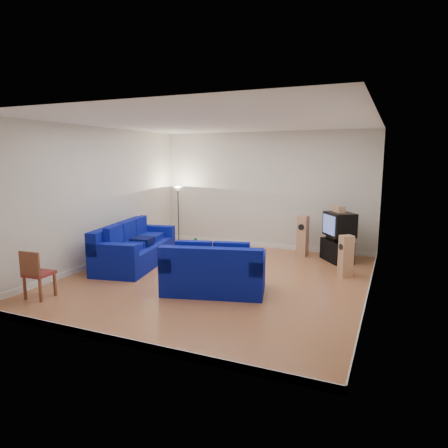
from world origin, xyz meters
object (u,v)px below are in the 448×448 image
at_px(tv_stand, 337,251).
at_px(television, 339,224).
at_px(coffee_table, 206,255).
at_px(sofa_three_seat, 133,250).
at_px(sofa_loveseat, 214,274).

bearing_deg(tv_stand, television, 22.85).
height_order(tv_stand, television, television).
bearing_deg(television, tv_stand, -156.13).
bearing_deg(television, coffee_table, -87.35).
distance_m(sofa_three_seat, sofa_loveseat, 2.76).
height_order(sofa_loveseat, tv_stand, sofa_loveseat).
distance_m(coffee_table, tv_stand, 3.28).
height_order(sofa_loveseat, coffee_table, sofa_loveseat).
xyz_separation_m(sofa_loveseat, television, (1.83, 3.25, 0.56)).
height_order(coffee_table, tv_stand, tv_stand).
distance_m(sofa_three_seat, coffee_table, 1.81).
relative_size(sofa_loveseat, television, 2.27).
xyz_separation_m(tv_stand, television, (0.03, -0.02, 0.66)).
relative_size(sofa_loveseat, coffee_table, 1.74).
bearing_deg(tv_stand, sofa_three_seat, -98.77).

